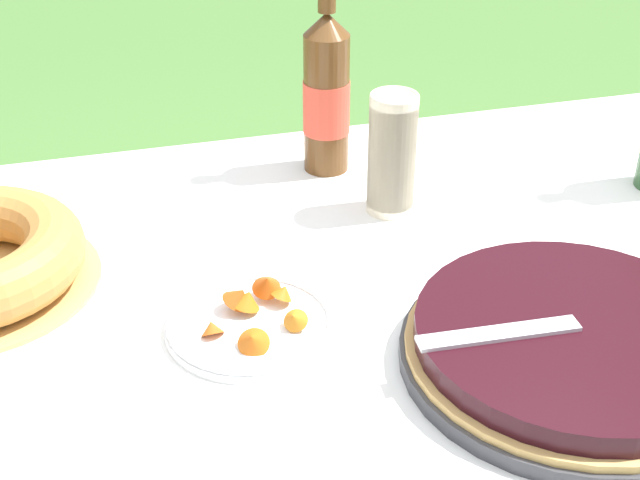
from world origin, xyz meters
name	(u,v)px	position (x,y,z in m)	size (l,w,h in m)	color
garden_table	(387,317)	(0.00, 0.00, 0.65)	(1.87, 0.99, 0.71)	brown
tablecloth	(389,288)	(0.00, 0.00, 0.70)	(1.88, 1.00, 0.10)	white
berry_tart	(573,346)	(0.14, -0.23, 0.75)	(0.40, 0.40, 0.06)	#38383D
serving_knife	(601,318)	(0.17, -0.23, 0.78)	(0.38, 0.05, 0.01)	silver
cup_stack	(392,154)	(0.06, 0.18, 0.81)	(0.07, 0.07, 0.19)	beige
cider_bottle_amber	(326,93)	(0.01, 0.35, 0.85)	(0.08, 0.08, 0.35)	brown
snack_plate_near	(251,321)	(-0.20, -0.06, 0.73)	(0.21, 0.21, 0.05)	white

